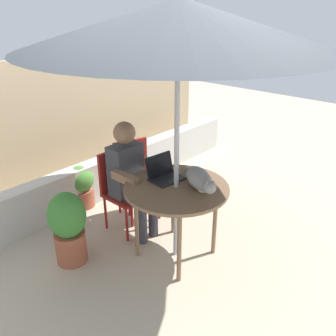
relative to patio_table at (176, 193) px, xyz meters
name	(u,v)px	position (x,y,z in m)	size (l,w,h in m)	color
ground_plane	(176,253)	(0.00, 0.00, -0.68)	(14.00, 14.00, 0.00)	#BCAD93
fence_back	(42,125)	(0.00, 2.26, 0.15)	(5.90, 0.08, 1.66)	tan
planter_wall_low	(84,185)	(0.00, 1.46, -0.43)	(5.31, 0.20, 0.50)	beige
patio_table	(176,193)	(0.00, 0.00, 0.00)	(0.95, 0.95, 0.75)	brown
patio_umbrella	(178,24)	(0.00, 0.00, 1.43)	(2.44, 2.44, 2.29)	#B7B7BC
chair_occupied	(121,184)	(0.00, 0.76, -0.17)	(0.40, 0.40, 0.87)	maroon
chair_empty	(135,173)	(0.28, 0.85, -0.17)	(0.50, 0.50, 0.87)	maroon
person_seated	(131,174)	(0.00, 0.61, 0.00)	(0.48, 0.48, 1.21)	#3F3F47
laptop	(163,172)	(0.05, 0.21, 0.13)	(0.33, 0.28, 0.21)	black
cat	(200,180)	(0.11, -0.18, 0.15)	(0.40, 0.57, 0.17)	gray
potted_plant_near_fence	(68,226)	(-0.73, 0.67, -0.29)	(0.35, 0.35, 0.73)	#9E5138
potted_plant_by_chair	(81,186)	(-0.05, 1.45, -0.41)	(0.33, 0.33, 0.52)	#9E5138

